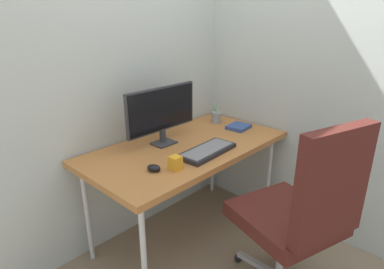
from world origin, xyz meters
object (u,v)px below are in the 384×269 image
at_px(notebook, 239,127).
at_px(keyboard, 207,151).
at_px(office_chair, 302,210).
at_px(monitor, 162,111).
at_px(mouse, 154,168).
at_px(pen_holder, 216,117).
at_px(desk_clamp_accessory, 175,163).

bearing_deg(notebook, keyboard, -171.18).
height_order(office_chair, monitor, monitor).
height_order(mouse, notebook, mouse).
bearing_deg(notebook, pen_holder, 87.21).
relative_size(pen_holder, notebook, 0.97).
distance_m(pen_holder, desk_clamp_accessory, 0.89).
xyz_separation_m(monitor, desk_clamp_accessory, (-0.21, -0.34, -0.19)).
relative_size(keyboard, pen_holder, 2.50).
bearing_deg(mouse, office_chair, -80.11).
relative_size(office_chair, monitor, 1.92).
relative_size(office_chair, mouse, 13.47).
height_order(monitor, keyboard, monitor).
xyz_separation_m(pen_holder, desk_clamp_accessory, (-0.81, -0.37, -0.01)).
distance_m(office_chair, pen_holder, 1.13).
relative_size(keyboard, mouse, 5.11).
bearing_deg(desk_clamp_accessory, monitor, 58.27).
xyz_separation_m(monitor, mouse, (-0.31, -0.27, -0.21)).
bearing_deg(keyboard, desk_clamp_accessory, -176.37).
bearing_deg(monitor, keyboard, -75.60).
xyz_separation_m(keyboard, desk_clamp_accessory, (-0.30, -0.02, 0.02)).
distance_m(keyboard, desk_clamp_accessory, 0.30).
height_order(mouse, desk_clamp_accessory, desk_clamp_accessory).
bearing_deg(monitor, office_chair, -84.81).
height_order(office_chair, desk_clamp_accessory, office_chair).
distance_m(mouse, notebook, 0.92).
xyz_separation_m(monitor, pen_holder, (0.60, 0.02, -0.18)).
distance_m(mouse, pen_holder, 0.96).
distance_m(keyboard, pen_holder, 0.62).
bearing_deg(pen_holder, monitor, -177.61).
bearing_deg(office_chair, mouse, 119.78).
height_order(monitor, mouse, monitor).
distance_m(monitor, mouse, 0.47).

